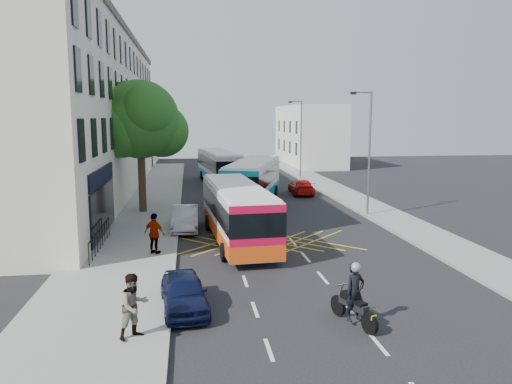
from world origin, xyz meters
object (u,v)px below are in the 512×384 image
object	(u,v)px
lamp_far	(300,135)
parked_car_blue	(184,292)
street_tree	(140,120)
pedestrian_far	(155,234)
bus_near	(237,212)
distant_car_grey	(221,164)
lamp_near	(368,146)
motorbike	(354,296)
red_hatchback	(301,187)
distant_car_dark	(255,165)
pedestrian_near	(134,306)
distant_car_silver	(258,169)
bus_far	(219,166)
bus_mid	(253,181)
parked_car_silver	(186,218)

from	to	relation	value
lamp_far	parked_car_blue	bearing A→B (deg)	-108.77
street_tree	pedestrian_far	world-z (taller)	street_tree
bus_near	distant_car_grey	size ratio (longest dim) A/B	2.27
lamp_near	bus_near	xyz separation A→B (m)	(-9.08, -5.50, -3.04)
lamp_far	parked_car_blue	xyz separation A→B (m)	(-11.80, -34.71, -3.99)
street_tree	pedestrian_far	distance (m)	12.15
lamp_near	motorbike	size ratio (longest dim) A/B	3.60
motorbike	red_hatchback	xyz separation A→B (m)	(4.32, 26.43, -0.32)
distant_car_grey	distant_car_dark	world-z (taller)	distant_car_grey
pedestrian_near	distant_car_grey	bearing A→B (deg)	46.46
bus_near	red_hatchback	distance (m)	16.81
pedestrian_near	motorbike	bearing A→B (deg)	-33.80
street_tree	distant_car_silver	bearing A→B (deg)	63.40
bus_far	motorbike	world-z (taller)	bus_far
red_hatchback	distant_car_grey	bearing A→B (deg)	-72.80
distant_car_grey	pedestrian_far	size ratio (longest dim) A/B	2.47
motorbike	bus_near	bearing A→B (deg)	84.63
lamp_far	pedestrian_near	xyz separation A→B (m)	(-13.20, -37.00, -3.50)
pedestrian_near	distant_car_silver	bearing A→B (deg)	40.43
distant_car_grey	distant_car_silver	world-z (taller)	distant_car_grey
bus_mid	pedestrian_far	bearing A→B (deg)	-97.98
street_tree	distant_car_grey	world-z (taller)	street_tree
lamp_near	motorbike	xyz separation A→B (m)	(-6.46, -16.64, -3.66)
street_tree	distant_car_dark	xyz separation A→B (m)	(11.38, 27.42, -5.70)
street_tree	bus_near	world-z (taller)	street_tree
parked_car_silver	motorbike	bearing A→B (deg)	-67.91
parked_car_blue	red_hatchback	xyz separation A→B (m)	(9.65, 24.50, 0.01)
lamp_near	red_hatchback	distance (m)	10.78
parked_car_blue	distant_car_grey	world-z (taller)	distant_car_grey
parked_car_blue	pedestrian_near	xyz separation A→B (m)	(-1.40, -2.29, 0.48)
bus_far	lamp_near	bearing A→B (deg)	-71.26
lamp_near	parked_car_blue	xyz separation A→B (m)	(-11.80, -14.71, -3.99)
distant_car_dark	pedestrian_far	xyz separation A→B (m)	(-9.87, -38.30, 0.52)
lamp_far	distant_car_silver	xyz separation A→B (m)	(-3.70, 4.96, -4.00)
bus_near	motorbike	bearing A→B (deg)	-80.86
bus_far	parked_car_blue	size ratio (longest dim) A/B	3.11
parked_car_silver	lamp_near	bearing A→B (deg)	13.53
bus_mid	motorbike	xyz separation A→B (m)	(0.28, -22.69, -0.75)
bus_near	parked_car_silver	distance (m)	4.11
parked_car_silver	red_hatchback	distance (m)	15.66
bus_near	bus_far	xyz separation A→B (m)	(0.49, 23.37, 0.08)
bus_mid	parked_car_blue	bearing A→B (deg)	-86.86
distant_car_dark	pedestrian_near	distance (m)	48.40
lamp_near	lamp_far	bearing A→B (deg)	90.00
bus_near	street_tree	bearing A→B (deg)	119.55
lamp_near	bus_far	world-z (taller)	lamp_near
pedestrian_far	red_hatchback	bearing A→B (deg)	-87.49
street_tree	parked_car_silver	bearing A→B (deg)	-62.15
lamp_near	bus_mid	bearing A→B (deg)	138.10
bus_near	distant_car_grey	xyz separation A→B (m)	(1.61, 37.07, -0.92)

